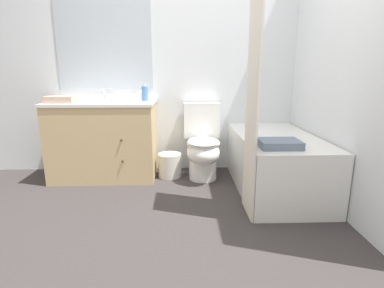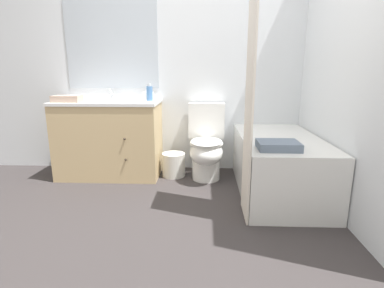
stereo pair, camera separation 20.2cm
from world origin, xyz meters
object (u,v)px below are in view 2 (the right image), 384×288
at_px(bath_towel_folded, 278,145).
at_px(sink_faucet, 112,96).
at_px(vanity_cabinet, 110,138).
at_px(tissue_box, 148,96).
at_px(bathtub, 278,164).
at_px(soap_dispenser, 150,93).
at_px(toilet, 206,145).
at_px(wastebasket, 174,165).
at_px(hand_towel_folded, 67,99).

bearing_deg(bath_towel_folded, sink_faucet, 147.08).
xyz_separation_m(vanity_cabinet, tissue_box, (0.40, 0.17, 0.45)).
xyz_separation_m(bathtub, soap_dispenser, (-1.29, 0.45, 0.63)).
relative_size(toilet, wastebasket, 3.08).
distance_m(toilet, tissue_box, 0.85).
bearing_deg(sink_faucet, tissue_box, -1.64).
bearing_deg(toilet, bath_towel_folded, -55.44).
relative_size(vanity_cabinet, sink_faucet, 7.72).
xyz_separation_m(tissue_box, bath_towel_folded, (1.21, -1.03, -0.30)).
height_order(wastebasket, bath_towel_folded, bath_towel_folded).
bearing_deg(tissue_box, sink_faucet, 178.36).
bearing_deg(vanity_cabinet, soap_dispenser, 5.98).
bearing_deg(sink_faucet, toilet, -12.52).
distance_m(bathtub, wastebasket, 1.12).
bearing_deg(soap_dispenser, sink_faucet, 162.59).
distance_m(sink_faucet, bathtub, 1.93).
relative_size(hand_towel_folded, bath_towel_folded, 0.88).
height_order(bathtub, hand_towel_folded, hand_towel_folded).
bearing_deg(vanity_cabinet, toilet, -2.59).
distance_m(wastebasket, hand_towel_folded, 1.30).
xyz_separation_m(toilet, tissue_box, (-0.65, 0.22, 0.50)).
bearing_deg(bathtub, sink_faucet, 161.12).
distance_m(sink_faucet, hand_towel_folded, 0.49).
xyz_separation_m(toilet, hand_towel_folded, (-1.42, -0.09, 0.49)).
bearing_deg(toilet, wastebasket, 174.26).
relative_size(tissue_box, hand_towel_folded, 0.43).
xyz_separation_m(sink_faucet, hand_towel_folded, (-0.37, -0.32, -0.00)).
bearing_deg(bathtub, wastebasket, 159.15).
distance_m(toilet, bath_towel_folded, 1.00).
bearing_deg(sink_faucet, soap_dispenser, -17.41).
bearing_deg(vanity_cabinet, hand_towel_folded, -159.54).
xyz_separation_m(bathtub, wastebasket, (-1.04, 0.40, -0.14)).
bearing_deg(hand_towel_folded, vanity_cabinet, 20.46).
distance_m(sink_faucet, tissue_box, 0.40).
height_order(soap_dispenser, bath_towel_folded, soap_dispenser).
bearing_deg(hand_towel_folded, bath_towel_folded, -19.96).
height_order(vanity_cabinet, sink_faucet, sink_faucet).
bearing_deg(bathtub, vanity_cabinet, 166.79).
height_order(bathtub, tissue_box, tissue_box).
relative_size(wastebasket, bath_towel_folded, 0.80).
xyz_separation_m(sink_faucet, toilet, (1.05, -0.23, -0.50)).
height_order(tissue_box, soap_dispenser, soap_dispenser).
xyz_separation_m(wastebasket, soap_dispenser, (-0.25, 0.06, 0.78)).
relative_size(sink_faucet, tissue_box, 1.19).
height_order(wastebasket, hand_towel_folded, hand_towel_folded).
bearing_deg(bathtub, bath_towel_folded, -105.45).
xyz_separation_m(toilet, soap_dispenser, (-0.61, 0.09, 0.54)).
height_order(wastebasket, soap_dispenser, soap_dispenser).
xyz_separation_m(vanity_cabinet, soap_dispenser, (0.45, 0.05, 0.49)).
relative_size(vanity_cabinet, tissue_box, 9.17).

